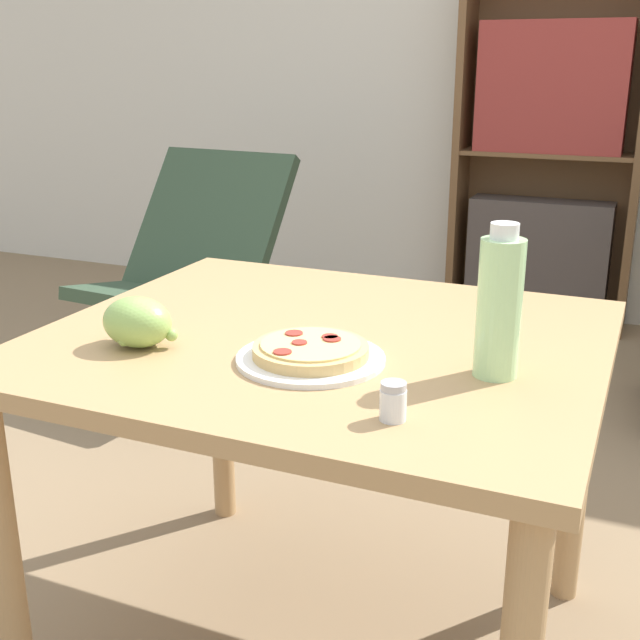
# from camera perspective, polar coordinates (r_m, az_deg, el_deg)

# --- Properties ---
(ground_plane) EXTENTS (14.00, 14.00, 0.00)m
(ground_plane) POSITION_cam_1_polar(r_m,az_deg,el_deg) (2.00, -0.90, -20.16)
(ground_plane) COLOR #897051
(wall_back) EXTENTS (8.00, 0.05, 2.60)m
(wall_back) POSITION_cam_1_polar(r_m,az_deg,el_deg) (4.11, 14.81, 18.33)
(wall_back) COLOR silver
(wall_back) RESTS_ON ground_plane
(dining_table) EXTENTS (1.06, 0.93, 0.73)m
(dining_table) POSITION_cam_1_polar(r_m,az_deg,el_deg) (1.59, 0.11, -4.46)
(dining_table) COLOR tan
(dining_table) RESTS_ON ground_plane
(pizza_on_plate) EXTENTS (0.26, 0.26, 0.04)m
(pizza_on_plate) POSITION_cam_1_polar(r_m,az_deg,el_deg) (1.41, -0.67, -2.39)
(pizza_on_plate) COLOR white
(pizza_on_plate) RESTS_ON dining_table
(grape_bunch) EXTENTS (0.14, 0.10, 0.09)m
(grape_bunch) POSITION_cam_1_polar(r_m,az_deg,el_deg) (1.51, -12.89, -0.13)
(grape_bunch) COLOR #93BC5B
(grape_bunch) RESTS_ON dining_table
(drink_bottle) EXTENTS (0.07, 0.07, 0.26)m
(drink_bottle) POSITION_cam_1_polar(r_m,az_deg,el_deg) (1.34, 12.63, 1.00)
(drink_bottle) COLOR #B7EAA3
(drink_bottle) RESTS_ON dining_table
(salt_shaker) EXTENTS (0.04, 0.04, 0.06)m
(salt_shaker) POSITION_cam_1_polar(r_m,az_deg,el_deg) (1.18, 5.22, -5.79)
(salt_shaker) COLOR white
(salt_shaker) RESTS_ON dining_table
(lounge_chair_near) EXTENTS (0.69, 0.81, 0.88)m
(lounge_chair_near) POSITION_cam_1_polar(r_m,az_deg,el_deg) (3.27, -9.41, 0.84)
(lounge_chair_near) COLOR black
(lounge_chair_near) RESTS_ON ground_plane
(bookshelf) EXTENTS (0.84, 0.27, 1.64)m
(bookshelf) POSITION_cam_1_polar(r_m,az_deg,el_deg) (3.96, 15.75, 10.27)
(bookshelf) COLOR brown
(bookshelf) RESTS_ON ground_plane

